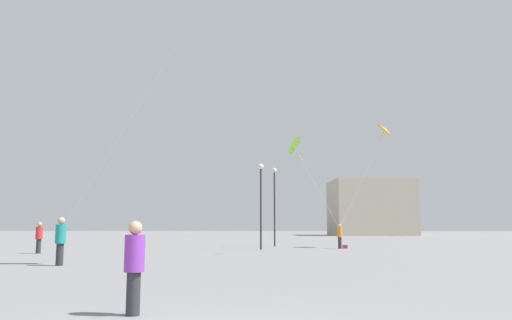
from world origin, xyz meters
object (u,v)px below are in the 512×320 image
Objects in this scene: person_in_teal at (61,239)px; person_in_red at (39,236)px; handbag_beside_flyer at (345,247)px; person_in_purple at (134,263)px; lamppost_east at (274,195)px; person_in_orange at (340,235)px; building_left_hall at (370,208)px; lamppost_west at (261,192)px; kite_amber_diamond at (385,130)px; kite_lime_diamond at (294,145)px.

person_in_teal is 1.07× the size of person_in_red.
handbag_beside_flyer is (17.75, 6.65, -0.82)m from person_in_red.
person_in_purple is 28.84m from lamppost_east.
person_in_orange is 6.35m from lamppost_east.
person_in_purple is (-6.82, -25.04, -0.03)m from person_in_orange.
building_left_hall reaches higher than lamppost_east.
lamppost_east is at bearing -40.06° from person_in_red.
person_in_teal reaches higher than handbag_beside_flyer.
person_in_teal is (-12.59, -14.78, 0.10)m from person_in_orange.
lamppost_west is at bearing -108.54° from building_left_hall.
building_left_hall is at bearing 75.14° from person_in_orange.
lamppost_west is 6.86m from handbag_beside_flyer.
lamppost_east is at bearing 162.61° from kite_amber_diamond.
handbag_beside_flyer is (-3.20, -0.96, -8.15)m from kite_amber_diamond.
person_in_orange is 6.17m from lamppost_west.
lamppost_east is 18.39× the size of handbag_beside_flyer.
person_in_red is 16.74m from lamppost_east.
kite_lime_diamond is 0.59× the size of building_left_hall.
building_left_hall reaches higher than person_in_purple.
kite_amber_diamond is at bearing -6.45° from person_in_purple.
person_in_red is 5.35× the size of handbag_beside_flyer.
lamppost_west reaches higher than handbag_beside_flyer.
person_in_teal is 12.88m from kite_lime_diamond.
person_in_purple is 29.04m from kite_amber_diamond.
lamppost_east is 6.93m from handbag_beside_flyer.
person_in_teal is 15.28m from lamppost_west.
person_in_orange is 1.04× the size of person_in_purple.
person_in_teal is at bearing -140.93° from kite_lime_diamond.
lamppost_east is (-1.04, 10.79, -1.97)m from kite_lime_diamond.
kite_lime_diamond is 10.01m from handbag_beside_flyer.
person_in_teal is 23.75m from kite_amber_diamond.
person_in_purple is 23.62m from lamppost_west.
person_in_teal is 0.31× the size of lamppost_east.
person_in_orange reaches higher than person_in_purple.
kite_lime_diamond reaches higher than person_in_red.
person_in_teal is 9.53m from person_in_red.
kite_amber_diamond is at bearing 16.69° from handbag_beside_flyer.
person_in_red is at bearing -159.46° from handbag_beside_flyer.
kite_amber_diamond is 11.06m from kite_lime_diamond.
person_in_teal is 0.24× the size of kite_amber_diamond.
person_in_purple is at bearing -111.66° from kite_amber_diamond.
kite_amber_diamond is 1.36× the size of lamppost_west.
handbag_beside_flyer is (-11.34, -48.79, -4.40)m from building_left_hall.
kite_amber_diamond is 1.28× the size of lamppost_east.
lamppost_west is at bearing -162.99° from kite_amber_diamond.
handbag_beside_flyer is at bearing -163.31° from kite_amber_diamond.
person_in_orange is at bearing -164.05° from handbag_beside_flyer.
lamppost_west reaches higher than person_in_teal.
lamppost_east reaches higher than person_in_teal.
lamppost_west is at bearing -164.14° from person_in_orange.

